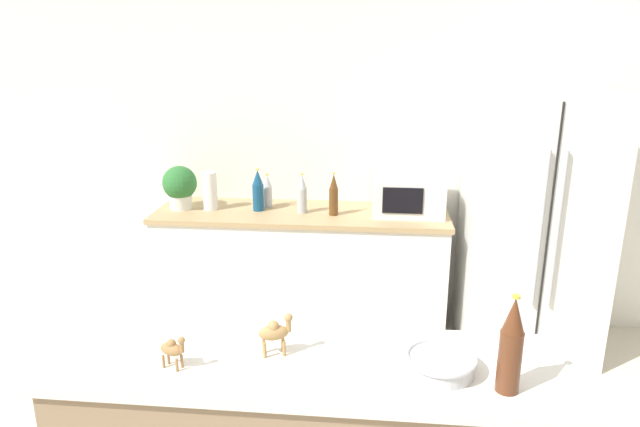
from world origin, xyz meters
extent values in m
cube|color=white|center=(0.00, 2.73, 1.27)|extent=(8.00, 0.06, 2.55)
cube|color=white|center=(-0.37, 2.40, 0.45)|extent=(2.02, 0.60, 0.90)
cube|color=tan|center=(-0.37, 2.40, 0.91)|extent=(2.05, 0.63, 0.03)
cube|color=white|center=(1.20, 2.34, 0.89)|extent=(0.88, 0.67, 1.78)
cube|color=black|center=(1.20, 2.00, 0.89)|extent=(0.01, 0.01, 1.71)
cylinder|color=#B2B5BA|center=(1.15, 1.99, 0.98)|extent=(0.02, 0.02, 0.98)
cylinder|color=#B2B5BA|center=(1.25, 1.99, 0.98)|extent=(0.02, 0.02, 0.98)
cube|color=silver|center=(-0.06, 0.33, 1.00)|extent=(1.79, 0.52, 0.04)
cylinder|color=silver|center=(-1.22, 2.38, 0.98)|extent=(0.16, 0.16, 0.10)
sphere|color=#2D7033|center=(-1.22, 2.38, 1.12)|extent=(0.24, 0.24, 0.24)
cylinder|color=white|center=(-1.01, 2.38, 1.07)|extent=(0.10, 0.10, 0.27)
cube|color=white|center=(0.37, 2.42, 1.07)|extent=(0.48, 0.36, 0.28)
cube|color=black|center=(0.33, 2.24, 1.07)|extent=(0.26, 0.01, 0.17)
cylinder|color=#B2B7BC|center=(-0.62, 2.49, 1.01)|extent=(0.07, 0.07, 0.15)
cone|color=#B2B7BC|center=(-0.62, 2.49, 1.12)|extent=(0.06, 0.06, 0.08)
cylinder|color=gold|center=(-0.62, 2.49, 1.17)|extent=(0.02, 0.02, 0.01)
cylinder|color=brown|center=(-0.13, 2.33, 1.02)|extent=(0.06, 0.06, 0.18)
cone|color=brown|center=(-0.13, 2.33, 1.17)|extent=(0.06, 0.06, 0.10)
cylinder|color=gold|center=(-0.13, 2.33, 1.22)|extent=(0.02, 0.02, 0.01)
cylinder|color=navy|center=(-0.67, 2.39, 1.02)|extent=(0.08, 0.08, 0.19)
cone|color=navy|center=(-0.67, 2.39, 1.17)|extent=(0.08, 0.08, 0.10)
cylinder|color=gold|center=(-0.67, 2.39, 1.23)|extent=(0.03, 0.03, 0.01)
cylinder|color=#B2B7BC|center=(-0.35, 2.36, 1.02)|extent=(0.07, 0.07, 0.17)
cone|color=#B2B7BC|center=(-0.35, 2.36, 1.15)|extent=(0.07, 0.07, 0.10)
cylinder|color=gold|center=(-0.35, 2.36, 1.21)|extent=(0.02, 0.02, 0.01)
cylinder|color=#562D19|center=(0.58, 0.21, 1.12)|extent=(0.07, 0.07, 0.20)
cone|color=#562D19|center=(0.58, 0.21, 1.28)|extent=(0.07, 0.07, 0.11)
cylinder|color=gold|center=(0.58, 0.21, 1.34)|extent=(0.03, 0.03, 0.01)
cylinder|color=#B7BABF|center=(0.38, 0.29, 1.05)|extent=(0.22, 0.22, 0.05)
torus|color=#B7BABF|center=(0.38, 0.29, 1.07)|extent=(0.24, 0.24, 0.02)
ellipsoid|color=olive|center=(-0.51, 0.23, 1.09)|extent=(0.10, 0.07, 0.04)
sphere|color=olive|center=(-0.51, 0.23, 1.11)|extent=(0.03, 0.03, 0.03)
cylinder|color=olive|center=(-0.47, 0.22, 1.11)|extent=(0.02, 0.02, 0.04)
sphere|color=olive|center=(-0.47, 0.22, 1.13)|extent=(0.02, 0.02, 0.02)
cylinder|color=olive|center=(-0.48, 0.24, 1.04)|extent=(0.01, 0.01, 0.05)
cylinder|color=olive|center=(-0.49, 0.21, 1.04)|extent=(0.01, 0.01, 0.05)
cylinder|color=olive|center=(-0.53, 0.25, 1.04)|extent=(0.01, 0.01, 0.05)
cylinder|color=olive|center=(-0.54, 0.23, 1.04)|extent=(0.01, 0.01, 0.05)
ellipsoid|color=#A87F4C|center=(-0.19, 0.35, 1.10)|extent=(0.12, 0.08, 0.05)
sphere|color=#A87F4C|center=(-0.19, 0.35, 1.13)|extent=(0.04, 0.04, 0.04)
cylinder|color=#A87F4C|center=(-0.14, 0.36, 1.13)|extent=(0.02, 0.02, 0.05)
sphere|color=#A87F4C|center=(-0.14, 0.36, 1.16)|extent=(0.03, 0.03, 0.03)
cylinder|color=#A87F4C|center=(-0.16, 0.37, 1.05)|extent=(0.01, 0.01, 0.06)
cylinder|color=#A87F4C|center=(-0.15, 0.34, 1.05)|extent=(0.01, 0.01, 0.06)
cylinder|color=#A87F4C|center=(-0.23, 0.35, 1.05)|extent=(0.01, 0.01, 0.06)
cylinder|color=#A87F4C|center=(-0.22, 0.32, 1.05)|extent=(0.01, 0.01, 0.06)
camera|label=1|loc=(0.15, -1.40, 2.07)|focal=32.00mm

